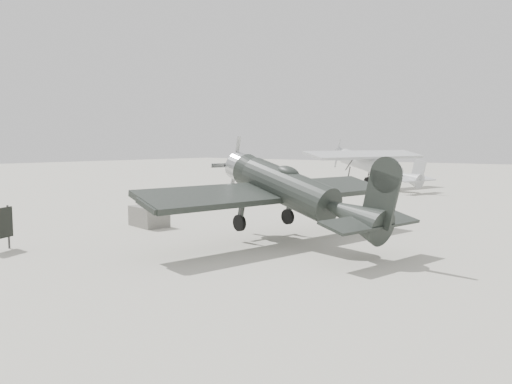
# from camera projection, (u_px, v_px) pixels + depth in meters

# --- Properties ---
(ground) EXTENTS (160.00, 160.00, 0.00)m
(ground) POSITION_uv_depth(u_px,v_px,m) (264.00, 232.00, 19.92)
(ground) COLOR #A39F91
(ground) RESTS_ON ground
(lowwing_monoplane) EXTENTS (7.75, 10.74, 3.45)m
(lowwing_monoplane) POSITION_uv_depth(u_px,v_px,m) (296.00, 192.00, 17.19)
(lowwing_monoplane) COLOR black
(lowwing_monoplane) RESTS_ON ground
(highwing_monoplane) EXTENTS (8.56, 11.94, 3.38)m
(highwing_monoplane) POSITION_uv_depth(u_px,v_px,m) (373.00, 162.00, 38.46)
(highwing_monoplane) COLOR #A1A3A6
(highwing_monoplane) RESTS_ON ground
(equipment_block) EXTENTS (1.89, 1.38, 0.86)m
(equipment_block) POSITION_uv_depth(u_px,v_px,m) (149.00, 216.00, 21.17)
(equipment_block) COLOR slate
(equipment_block) RESTS_ON ground
(sign_board) EXTENTS (0.42, 0.97, 1.46)m
(sign_board) POSITION_uv_depth(u_px,v_px,m) (0.00, 224.00, 16.29)
(sign_board) COLOR #333333
(sign_board) RESTS_ON ground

